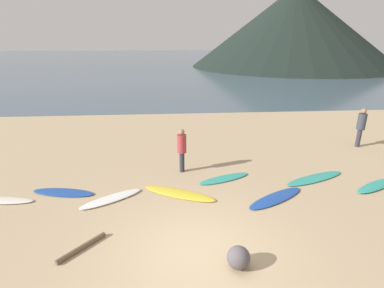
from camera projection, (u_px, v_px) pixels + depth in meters
The scene contains 14 objects.
ground_plane at pixel (180, 132), 16.44m from camera, with size 120.00×120.00×0.20m, color tan.
ocean_water at pixel (170, 60), 66.84m from camera, with size 140.00×100.00×0.01m, color #475B6B.
headland_hill at pixel (293, 27), 49.63m from camera, with size 33.45×33.45×12.66m, color black.
surfboard_1 at pixel (64, 192), 9.76m from camera, with size 2.07×0.55×0.06m, color #1E479E.
surfboard_2 at pixel (111, 199), 9.36m from camera, with size 2.03×0.48×0.09m, color white.
surfboard_3 at pixel (179, 193), 9.68m from camera, with size 2.47×0.58×0.08m, color yellow.
surfboard_4 at pixel (224, 178), 10.71m from camera, with size 2.00×0.48×0.07m, color teal.
surfboard_5 at pixel (276, 198), 9.41m from camera, with size 2.28×0.55×0.07m, color #1E479E.
surfboard_6 at pixel (315, 178), 10.72m from camera, with size 2.56×0.52×0.07m, color teal.
surfboard_7 at pixel (376, 186), 10.17m from camera, with size 2.01×0.46×0.10m, color teal.
person_0 at pixel (361, 125), 13.58m from camera, with size 0.36×0.36×1.80m.
person_1 at pixel (182, 147), 11.02m from camera, with size 0.34×0.34×1.67m.
driftwood_log at pixel (82, 247), 7.16m from camera, with size 0.12×0.12×1.31m, color brown.
beach_rock_far at pixel (239, 258), 6.55m from camera, with size 0.52×0.52×0.52m, color #524C51.
Camera 1 is at (-0.56, -5.71, 4.80)m, focal length 28.05 mm.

